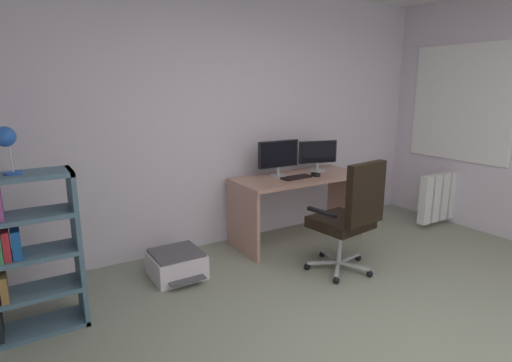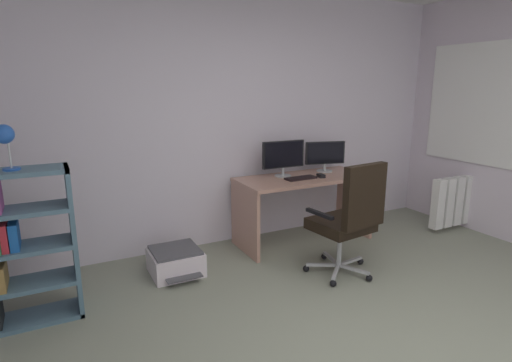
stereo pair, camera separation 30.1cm
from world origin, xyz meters
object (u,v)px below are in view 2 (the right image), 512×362
(desk, at_px, (304,194))
(monitor_main, at_px, (283,156))
(computer_mouse, at_px, (321,176))
(printer, at_px, (176,261))
(office_chair, at_px, (350,216))
(keyboard, at_px, (301,178))
(monitor_secondary, at_px, (325,154))
(desk_lamp, at_px, (4,137))
(radiator, at_px, (461,200))
(bookshelf, at_px, (0,251))

(desk, distance_m, monitor_main, 0.48)
(computer_mouse, bearing_deg, printer, -170.42)
(office_chair, distance_m, printer, 1.63)
(keyboard, xyz_separation_m, office_chair, (-0.03, -0.84, -0.17))
(monitor_secondary, height_order, desk_lamp, desk_lamp)
(desk, xyz_separation_m, monitor_main, (-0.19, 0.12, 0.42))
(desk, height_order, monitor_main, monitor_main)
(monitor_main, xyz_separation_m, radiator, (2.11, -0.64, -0.60))
(desk, height_order, monitor_secondary, monitor_secondary)
(office_chair, bearing_deg, keyboard, 87.65)
(desk, height_order, computer_mouse, computer_mouse)
(bookshelf, bearing_deg, desk, 8.70)
(monitor_secondary, bearing_deg, monitor_main, -179.99)
(desk, xyz_separation_m, office_chair, (-0.13, -0.92, 0.03))
(monitor_main, height_order, computer_mouse, monitor_main)
(bookshelf, distance_m, radiator, 4.72)
(computer_mouse, distance_m, radiator, 1.86)
(monitor_main, height_order, bookshelf, bookshelf)
(monitor_main, xyz_separation_m, printer, (-1.30, -0.27, -0.84))
(printer, bearing_deg, computer_mouse, 1.61)
(monitor_secondary, bearing_deg, printer, -171.59)
(office_chair, bearing_deg, computer_mouse, 71.51)
(printer, bearing_deg, office_chair, -29.40)
(monitor_main, height_order, keyboard, monitor_main)
(radiator, bearing_deg, printer, 173.91)
(bookshelf, relative_size, radiator, 1.23)
(monitor_secondary, height_order, printer, monitor_secondary)
(office_chair, bearing_deg, monitor_secondary, 64.99)
(keyboard, height_order, computer_mouse, computer_mouse)
(keyboard, xyz_separation_m, computer_mouse, (0.24, -0.03, 0.01))
(computer_mouse, distance_m, printer, 1.75)
(bookshelf, bearing_deg, monitor_main, 11.94)
(computer_mouse, relative_size, desk_lamp, 0.32)
(desk_lamp, bearing_deg, monitor_main, 12.49)
(desk, distance_m, office_chair, 0.93)
(keyboard, height_order, bookshelf, bookshelf)
(computer_mouse, height_order, printer, computer_mouse)
(monitor_secondary, relative_size, printer, 0.87)
(printer, xyz_separation_m, radiator, (3.41, -0.36, 0.24))
(bookshelf, bearing_deg, keyboard, 7.42)
(printer, bearing_deg, monitor_secondary, 8.41)
(keyboard, xyz_separation_m, radiator, (2.01, -0.44, -0.39))
(desk_lamp, distance_m, radiator, 4.70)
(monitor_secondary, distance_m, bookshelf, 3.22)
(keyboard, relative_size, desk_lamp, 1.10)
(desk, height_order, printer, desk)
(keyboard, bearing_deg, computer_mouse, -9.49)
(desk, xyz_separation_m, radiator, (1.91, -0.51, -0.19))
(monitor_main, xyz_separation_m, monitor_secondary, (0.55, 0.00, -0.03))
(monitor_secondary, relative_size, radiator, 0.49)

